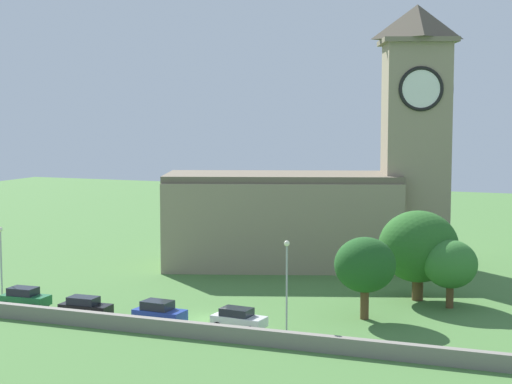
% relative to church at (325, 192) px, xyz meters
% --- Properties ---
extents(ground_plane, '(200.00, 200.00, 0.00)m').
position_rel_church_xyz_m(ground_plane, '(-2.08, -10.89, -8.01)').
color(ground_plane, '#477538').
extents(church, '(31.62, 18.49, 27.84)m').
position_rel_church_xyz_m(church, '(0.00, 0.00, 0.00)').
color(church, gray).
rests_on(church, ground).
extents(quay_barrier, '(51.70, 0.70, 1.18)m').
position_rel_church_xyz_m(quay_barrier, '(-2.08, -31.23, -7.42)').
color(quay_barrier, gray).
rests_on(quay_barrier, ground).
extents(car_green, '(4.21, 2.29, 1.80)m').
position_rel_church_xyz_m(car_green, '(-18.25, -27.99, -7.11)').
color(car_green, '#1E6B38').
rests_on(car_green, ground).
extents(car_black, '(4.31, 2.11, 1.65)m').
position_rel_church_xyz_m(car_black, '(-11.84, -28.63, -7.18)').
color(car_black, black).
rests_on(car_black, ground).
extents(car_blue, '(4.19, 2.43, 1.90)m').
position_rel_church_xyz_m(car_blue, '(-4.98, -28.71, -7.06)').
color(car_blue, '#233D9E').
rests_on(car_blue, ground).
extents(car_white, '(4.34, 2.40, 1.65)m').
position_rel_church_xyz_m(car_white, '(1.38, -27.71, -7.18)').
color(car_white, silver).
rests_on(car_white, ground).
extents(streetlamp_west_end, '(0.44, 0.44, 6.48)m').
position_rel_church_xyz_m(streetlamp_west_end, '(-22.42, -25.67, -3.63)').
color(streetlamp_west_end, '#9EA0A5').
rests_on(streetlamp_west_end, ground).
extents(streetlamp_west_mid, '(0.44, 0.44, 6.99)m').
position_rel_church_xyz_m(streetlamp_west_mid, '(4.98, -26.75, -3.34)').
color(streetlamp_west_mid, '#9EA0A5').
rests_on(streetlamp_west_mid, ground).
extents(tree_riverside_west, '(4.97, 4.97, 6.69)m').
position_rel_church_xyz_m(tree_riverside_west, '(9.66, -21.03, -3.59)').
color(tree_riverside_west, brown).
rests_on(tree_riverside_west, ground).
extents(tree_churchyard, '(7.06, 7.06, 8.02)m').
position_rel_church_xyz_m(tree_churchyard, '(12.40, -12.67, -3.20)').
color(tree_churchyard, brown).
rests_on(tree_churchyard, ground).
extents(tree_riverside_east, '(4.59, 4.59, 5.87)m').
position_rel_church_xyz_m(tree_riverside_east, '(15.51, -14.63, -4.24)').
color(tree_riverside_east, brown).
rests_on(tree_riverside_east, ground).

